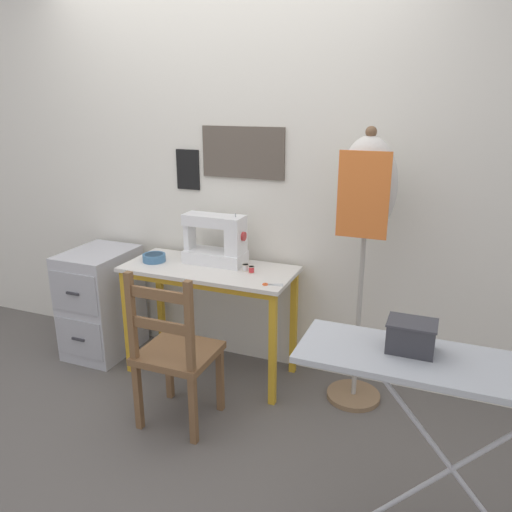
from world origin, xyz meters
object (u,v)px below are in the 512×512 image
(filing_cabinet, at_px, (101,302))
(dress_form, at_px, (366,206))
(thread_spool_near_machine, at_px, (246,267))
(thread_spool_mid_table, at_px, (251,270))
(sewing_machine, at_px, (218,241))
(wooden_chair, at_px, (175,354))
(scissors, at_px, (269,285))
(ironing_board, at_px, (465,377))
(storage_box, at_px, (411,336))
(fabric_bowl, at_px, (154,257))

(filing_cabinet, relative_size, dress_form, 0.46)
(thread_spool_near_machine, height_order, thread_spool_mid_table, thread_spool_mid_table)
(sewing_machine, height_order, wooden_chair, sewing_machine)
(scissors, distance_m, filing_cabinet, 1.36)
(wooden_chair, height_order, ironing_board, wooden_chair)
(thread_spool_mid_table, bearing_deg, storage_box, -41.63)
(fabric_bowl, height_order, thread_spool_mid_table, fabric_bowl)
(fabric_bowl, distance_m, thread_spool_near_machine, 0.62)
(thread_spool_mid_table, height_order, ironing_board, ironing_board)
(sewing_machine, relative_size, filing_cabinet, 0.54)
(dress_form, bearing_deg, thread_spool_near_machine, -179.29)
(dress_form, distance_m, ironing_board, 1.17)
(fabric_bowl, relative_size, scissors, 1.23)
(storage_box, bearing_deg, dress_form, 110.56)
(fabric_bowl, bearing_deg, filing_cabinet, -179.92)
(filing_cabinet, distance_m, dress_form, 1.96)
(storage_box, bearing_deg, fabric_bowl, 152.79)
(dress_form, bearing_deg, fabric_bowl, -177.27)
(thread_spool_near_machine, relative_size, storage_box, 0.25)
(thread_spool_near_machine, distance_m, storage_box, 1.40)
(fabric_bowl, bearing_deg, wooden_chair, -49.45)
(sewing_machine, height_order, filing_cabinet, sewing_machine)
(filing_cabinet, xyz_separation_m, dress_form, (1.78, 0.06, 0.82))
(sewing_machine, relative_size, dress_form, 0.25)
(thread_spool_near_machine, bearing_deg, sewing_machine, 163.22)
(sewing_machine, bearing_deg, scissors, -28.87)
(thread_spool_near_machine, relative_size, thread_spool_mid_table, 1.07)
(thread_spool_near_machine, bearing_deg, fabric_bowl, -175.00)
(sewing_machine, bearing_deg, wooden_chair, -85.44)
(ironing_board, bearing_deg, thread_spool_near_machine, 142.62)
(fabric_bowl, bearing_deg, storage_box, -27.21)
(sewing_machine, xyz_separation_m, filing_cabinet, (-0.86, -0.12, -0.51))
(thread_spool_near_machine, height_order, storage_box, storage_box)
(scissors, relative_size, filing_cabinet, 0.16)
(ironing_board, bearing_deg, dress_form, 119.43)
(dress_form, xyz_separation_m, storage_box, (0.35, -0.92, -0.28))
(thread_spool_mid_table, bearing_deg, thread_spool_near_machine, 154.27)
(sewing_machine, bearing_deg, thread_spool_mid_table, -18.49)
(fabric_bowl, xyz_separation_m, dress_form, (1.32, 0.06, 0.43))
(thread_spool_mid_table, height_order, wooden_chair, wooden_chair)
(filing_cabinet, bearing_deg, dress_form, 2.04)
(fabric_bowl, relative_size, thread_spool_mid_table, 3.63)
(fabric_bowl, relative_size, ironing_board, 0.12)
(fabric_bowl, height_order, wooden_chair, wooden_chair)
(wooden_chair, relative_size, ironing_board, 0.77)
(sewing_machine, xyz_separation_m, wooden_chair, (0.05, -0.65, -0.45))
(thread_spool_mid_table, height_order, filing_cabinet, thread_spool_mid_table)
(ironing_board, bearing_deg, sewing_machine, 145.19)
(thread_spool_mid_table, bearing_deg, ironing_board, -37.79)
(storage_box, bearing_deg, sewing_machine, 142.32)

